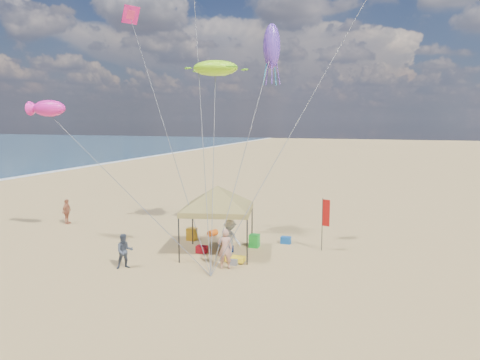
{
  "coord_description": "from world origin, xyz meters",
  "views": [
    {
      "loc": [
        6.86,
        -17.21,
        6.9
      ],
      "look_at": [
        0.0,
        3.0,
        4.0
      ],
      "focal_mm": 34.01,
      "sensor_mm": 36.0,
      "label": 1
    }
  ],
  "objects_px": {
    "cooler_red": "(202,249)",
    "beach_cart": "(235,259)",
    "feather_flag": "(325,216)",
    "chair_yellow": "(192,234)",
    "canopy_tent": "(217,188)",
    "chair_green": "(254,241)",
    "person_near_b": "(125,251)",
    "person_near_a": "(225,249)",
    "person_near_c": "(230,238)",
    "cooler_blue": "(286,240)",
    "person_far_a": "(67,211)"
  },
  "relations": [
    {
      "from": "person_near_b",
      "to": "person_far_a",
      "type": "xyz_separation_m",
      "value": [
        -8.66,
        6.58,
        0.0
      ]
    },
    {
      "from": "chair_green",
      "to": "chair_yellow",
      "type": "height_order",
      "value": "same"
    },
    {
      "from": "cooler_blue",
      "to": "chair_green",
      "type": "distance_m",
      "value": 1.91
    },
    {
      "from": "feather_flag",
      "to": "person_near_a",
      "type": "bearing_deg",
      "value": -132.51
    },
    {
      "from": "person_near_c",
      "to": "person_far_a",
      "type": "height_order",
      "value": "person_near_c"
    },
    {
      "from": "beach_cart",
      "to": "person_far_a",
      "type": "distance_m",
      "value": 13.91
    },
    {
      "from": "feather_flag",
      "to": "person_near_b",
      "type": "distance_m",
      "value": 10.2
    },
    {
      "from": "canopy_tent",
      "to": "person_near_a",
      "type": "height_order",
      "value": "canopy_tent"
    },
    {
      "from": "cooler_blue",
      "to": "person_far_a",
      "type": "bearing_deg",
      "value": 179.78
    },
    {
      "from": "beach_cart",
      "to": "person_near_b",
      "type": "relative_size",
      "value": 0.55
    },
    {
      "from": "cooler_blue",
      "to": "person_far_a",
      "type": "xyz_separation_m",
      "value": [
        -14.78,
        0.06,
        0.63
      ]
    },
    {
      "from": "cooler_red",
      "to": "feather_flag",
      "type": "bearing_deg",
      "value": 21.94
    },
    {
      "from": "beach_cart",
      "to": "person_near_b",
      "type": "distance_m",
      "value": 5.21
    },
    {
      "from": "cooler_red",
      "to": "beach_cart",
      "type": "height_order",
      "value": "cooler_red"
    },
    {
      "from": "feather_flag",
      "to": "cooler_red",
      "type": "relative_size",
      "value": 5.18
    },
    {
      "from": "feather_flag",
      "to": "chair_yellow",
      "type": "relative_size",
      "value": 4.0
    },
    {
      "from": "canopy_tent",
      "to": "person_near_a",
      "type": "xyz_separation_m",
      "value": [
        1.16,
        -2.05,
        -2.46
      ]
    },
    {
      "from": "beach_cart",
      "to": "feather_flag",
      "type": "bearing_deg",
      "value": 41.87
    },
    {
      "from": "cooler_red",
      "to": "beach_cart",
      "type": "xyz_separation_m",
      "value": [
        2.18,
        -0.98,
        0.01
      ]
    },
    {
      "from": "chair_yellow",
      "to": "chair_green",
      "type": "bearing_deg",
      "value": -3.14
    },
    {
      "from": "cooler_red",
      "to": "chair_yellow",
      "type": "relative_size",
      "value": 0.77
    },
    {
      "from": "person_near_b",
      "to": "canopy_tent",
      "type": "bearing_deg",
      "value": 7.22
    },
    {
      "from": "canopy_tent",
      "to": "chair_green",
      "type": "distance_m",
      "value": 3.81
    },
    {
      "from": "canopy_tent",
      "to": "person_near_c",
      "type": "xyz_separation_m",
      "value": [
        0.73,
        -0.19,
        -2.47
      ]
    },
    {
      "from": "cooler_red",
      "to": "beach_cart",
      "type": "distance_m",
      "value": 2.39
    },
    {
      "from": "person_near_a",
      "to": "cooler_blue",
      "type": "bearing_deg",
      "value": -129.33
    },
    {
      "from": "canopy_tent",
      "to": "cooler_red",
      "type": "xyz_separation_m",
      "value": [
        -0.84,
        -0.14,
        -3.22
      ]
    },
    {
      "from": "feather_flag",
      "to": "beach_cart",
      "type": "relative_size",
      "value": 3.11
    },
    {
      "from": "chair_yellow",
      "to": "person_near_b",
      "type": "relative_size",
      "value": 0.43
    },
    {
      "from": "person_near_a",
      "to": "chair_yellow",
      "type": "bearing_deg",
      "value": -69.38
    },
    {
      "from": "cooler_blue",
      "to": "person_near_a",
      "type": "distance_m",
      "value": 5.39
    },
    {
      "from": "cooler_blue",
      "to": "chair_yellow",
      "type": "height_order",
      "value": "chair_yellow"
    },
    {
      "from": "chair_green",
      "to": "person_near_b",
      "type": "height_order",
      "value": "person_near_b"
    },
    {
      "from": "feather_flag",
      "to": "chair_green",
      "type": "relative_size",
      "value": 4.0
    },
    {
      "from": "cooler_blue",
      "to": "chair_yellow",
      "type": "relative_size",
      "value": 0.77
    },
    {
      "from": "canopy_tent",
      "to": "person_near_b",
      "type": "bearing_deg",
      "value": -132.66
    },
    {
      "from": "beach_cart",
      "to": "person_near_c",
      "type": "relative_size",
      "value": 0.48
    },
    {
      "from": "person_near_c",
      "to": "person_far_a",
      "type": "distance_m",
      "value": 13.05
    },
    {
      "from": "cooler_blue",
      "to": "chair_yellow",
      "type": "xyz_separation_m",
      "value": [
        -5.25,
        -1.02,
        0.16
      ]
    },
    {
      "from": "cooler_blue",
      "to": "canopy_tent",
      "type": "bearing_deg",
      "value": -133.67
    },
    {
      "from": "canopy_tent",
      "to": "chair_green",
      "type": "bearing_deg",
      "value": 51.39
    },
    {
      "from": "canopy_tent",
      "to": "beach_cart",
      "type": "bearing_deg",
      "value": -39.92
    },
    {
      "from": "beach_cart",
      "to": "cooler_blue",
      "type": "bearing_deg",
      "value": 69.68
    },
    {
      "from": "person_near_a",
      "to": "person_far_a",
      "type": "xyz_separation_m",
      "value": [
        -13.07,
        5.11,
        -0.12
      ]
    },
    {
      "from": "feather_flag",
      "to": "chair_yellow",
      "type": "bearing_deg",
      "value": -177.96
    },
    {
      "from": "cooler_red",
      "to": "person_far_a",
      "type": "height_order",
      "value": "person_far_a"
    },
    {
      "from": "chair_yellow",
      "to": "canopy_tent",
      "type": "bearing_deg",
      "value": -39.83
    },
    {
      "from": "canopy_tent",
      "to": "person_near_b",
      "type": "distance_m",
      "value": 5.44
    },
    {
      "from": "canopy_tent",
      "to": "person_near_a",
      "type": "bearing_deg",
      "value": -60.41
    },
    {
      "from": "chair_yellow",
      "to": "cooler_blue",
      "type": "bearing_deg",
      "value": 11.01
    }
  ]
}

